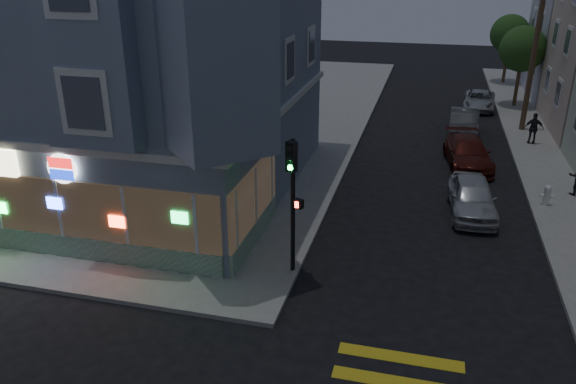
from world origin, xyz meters
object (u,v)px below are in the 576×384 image
at_px(parked_car_d, 479,100).
at_px(traffic_signal, 293,185).
at_px(parked_car_b, 464,123).
at_px(street_tree_far, 510,34).
at_px(pedestrian_b, 534,128).
at_px(fire_hydrant, 547,195).
at_px(parked_car_a, 472,197).
at_px(parked_car_c, 468,153).
at_px(street_tree_near, 523,49).
at_px(utility_pole, 535,49).

bearing_deg(parked_car_d, traffic_signal, -101.83).
xyz_separation_m(parked_car_b, parked_car_d, (1.23, 6.79, -0.15)).
height_order(parked_car_b, parked_car_d, parked_car_b).
xyz_separation_m(street_tree_far, pedestrian_b, (-0.02, -16.76, -2.94)).
distance_m(parked_car_b, fire_hydrant, 10.06).
bearing_deg(traffic_signal, pedestrian_b, 83.14).
bearing_deg(parked_car_a, parked_car_c, 86.01).
relative_size(parked_car_c, traffic_signal, 1.07).
bearing_deg(parked_car_b, street_tree_near, 67.62).
distance_m(pedestrian_b, traffic_signal, 18.96).
distance_m(street_tree_far, parked_car_b, 16.50).
distance_m(parked_car_a, fire_hydrant, 3.28).
xyz_separation_m(utility_pole, parked_car_b, (-3.39, -1.79, -4.05)).
height_order(parked_car_b, parked_car_c, parked_car_b).
height_order(street_tree_far, parked_car_c, street_tree_far).
height_order(street_tree_far, parked_car_a, street_tree_far).
xyz_separation_m(pedestrian_b, traffic_signal, (-9.36, -16.35, 2.15)).
xyz_separation_m(street_tree_far, parked_car_a, (-3.60, -26.73, -3.21)).
height_order(street_tree_near, fire_hydrant, street_tree_near).
height_order(parked_car_c, fire_hydrant, parked_car_c).
bearing_deg(traffic_signal, parked_car_b, 94.47).
relative_size(parked_car_a, parked_car_d, 0.99).
bearing_deg(pedestrian_b, fire_hydrant, 87.34).
bearing_deg(traffic_signal, fire_hydrant, 64.29).
distance_m(street_tree_far, parked_car_d, 9.88).
bearing_deg(parked_car_a, utility_pole, 71.53).
bearing_deg(parked_car_d, parked_car_a, -89.59).
bearing_deg(street_tree_near, parked_car_d, -157.20).
distance_m(utility_pole, parked_car_d, 6.88).
distance_m(street_tree_far, traffic_signal, 34.42).
distance_m(street_tree_near, pedestrian_b, 9.24).
distance_m(street_tree_near, parked_car_d, 4.21).
distance_m(utility_pole, parked_car_c, 8.77).
distance_m(street_tree_far, parked_car_a, 27.16).
bearing_deg(parked_car_b, pedestrian_b, -12.85).
bearing_deg(street_tree_far, parked_car_d, -104.72).
bearing_deg(street_tree_far, parked_car_c, -99.61).
relative_size(pedestrian_b, parked_car_b, 0.37).
height_order(street_tree_far, traffic_signal, street_tree_far).
xyz_separation_m(pedestrian_b, fire_hydrant, (-0.59, -8.63, -0.39)).
distance_m(utility_pole, street_tree_near, 6.06).
bearing_deg(parked_car_a, pedestrian_b, 66.72).
relative_size(parked_car_a, fire_hydrant, 5.01).
distance_m(parked_car_b, parked_car_d, 6.91).
xyz_separation_m(pedestrian_b, parked_car_b, (-3.58, 0.97, -0.25)).
xyz_separation_m(parked_car_d, fire_hydrant, (1.75, -16.40, -0.00)).
bearing_deg(parked_car_b, street_tree_far, 79.57).
distance_m(parked_car_d, fire_hydrant, 16.49).
bearing_deg(parked_car_d, parked_car_c, -91.26).
bearing_deg(parked_car_c, utility_pole, 56.75).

